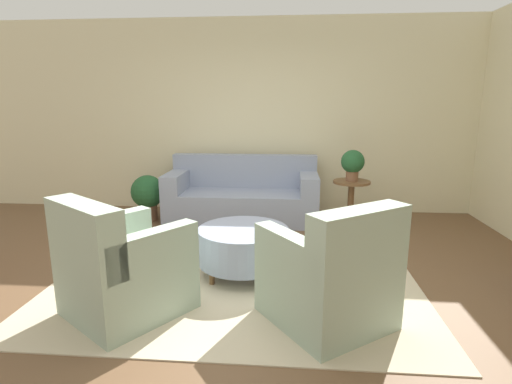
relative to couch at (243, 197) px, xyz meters
name	(u,v)px	position (x,y,z in m)	size (l,w,h in m)	color
ground_plane	(234,287)	(0.17, -2.14, -0.32)	(16.00, 16.00, 0.00)	brown
wall_back	(258,117)	(0.17, 0.61, 1.08)	(9.38, 0.12, 2.80)	beige
rug	(234,286)	(0.17, -2.14, -0.32)	(3.29, 2.17, 0.01)	beige
couch	(243,197)	(0.00, 0.00, 0.00)	(2.07, 0.86, 0.88)	#8E99B2
armchair_left	(121,270)	(-0.62, -2.67, 0.05)	(1.09, 1.10, 0.93)	#9EB29E
armchair_right	(331,277)	(0.96, -2.67, 0.05)	(1.09, 1.10, 0.93)	#9EB29E
ottoman_table	(243,245)	(0.22, -1.86, -0.03)	(0.86, 0.86, 0.45)	#8E99B2
side_table	(351,196)	(1.45, -0.29, 0.10)	(0.47, 0.47, 0.63)	brown
potted_plant_on_side_table	(353,163)	(1.45, -0.29, 0.54)	(0.30, 0.30, 0.40)	brown
potted_plant_floor	(148,194)	(-1.30, -0.17, 0.05)	(0.45, 0.45, 0.64)	brown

